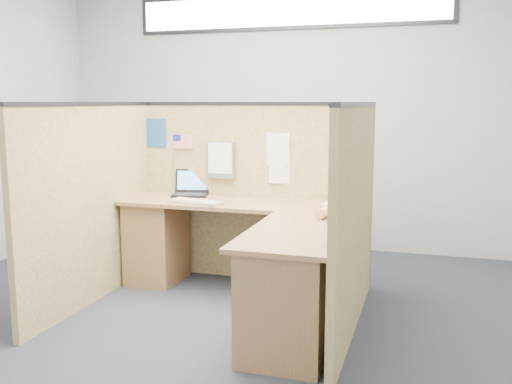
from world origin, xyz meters
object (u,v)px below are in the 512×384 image
(laptop, at_px, (192,189))
(mouse, at_px, (327,209))
(l_desk, at_px, (246,256))
(keyboard, at_px, (195,202))

(laptop, distance_m, mouse, 1.32)
(laptop, bearing_deg, l_desk, -55.76)
(laptop, relative_size, keyboard, 0.75)
(laptop, distance_m, keyboard, 0.45)
(l_desk, distance_m, laptop, 1.00)
(laptop, bearing_deg, keyboard, -78.13)
(laptop, xyz_separation_m, mouse, (1.26, -0.41, -0.03))
(laptop, relative_size, mouse, 3.37)
(l_desk, height_order, keyboard, keyboard)
(keyboard, bearing_deg, mouse, 12.20)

